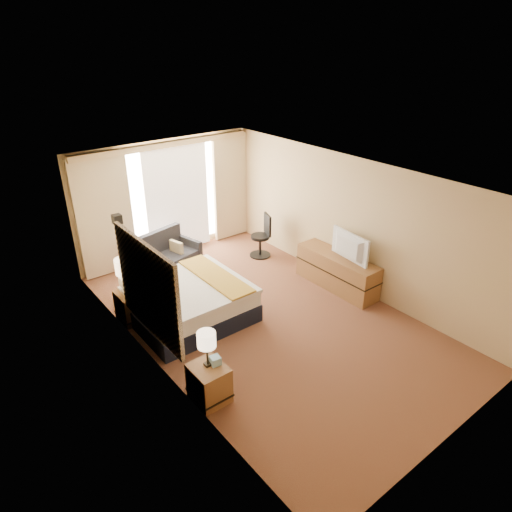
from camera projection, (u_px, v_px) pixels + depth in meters
floor at (266, 318)px, 8.18m from camera, size 4.20×7.00×0.02m
ceiling at (267, 178)px, 7.03m from camera, size 4.20×7.00×0.02m
wall_back at (166, 199)px, 10.07m from camera, size 4.20×0.02×2.60m
wall_front at (463, 360)px, 5.14m from camera, size 4.20×0.02×2.60m
wall_left at (152, 294)px, 6.44m from camera, size 0.02×7.00×2.60m
wall_right at (351, 224)px, 8.77m from camera, size 0.02×7.00×2.60m
headboard at (148, 288)px, 6.61m from camera, size 0.06×1.85×1.50m
nightstand_left at (209, 383)px, 6.28m from camera, size 0.45×0.52×0.55m
nightstand_right at (132, 306)px, 8.04m from camera, size 0.45×0.52×0.55m
media_dresser at (337, 271)px, 9.04m from camera, size 0.50×1.80×0.70m
window at (176, 196)px, 10.18m from camera, size 2.30×0.02×2.30m
curtains at (168, 196)px, 9.94m from camera, size 4.12×0.19×2.56m
bed at (189, 302)px, 8.04m from camera, size 1.93×1.76×0.94m
loveseat at (166, 260)px, 9.62m from camera, size 1.54×1.06×0.88m
floor_lamp at (120, 240)px, 8.39m from camera, size 0.21×0.21×1.67m
desk_chair at (262, 238)px, 10.29m from camera, size 0.49×0.49×0.99m
lamp_left at (206, 340)px, 6.01m from camera, size 0.26×0.26×0.54m
lamp_right at (124, 267)px, 7.68m from camera, size 0.31×0.31×0.66m
tissue_box at (215, 361)px, 6.19m from camera, size 0.15×0.15×0.12m
telephone at (130, 287)px, 8.02m from camera, size 0.20×0.17×0.07m
television at (346, 247)px, 8.58m from camera, size 0.22×0.96×0.55m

